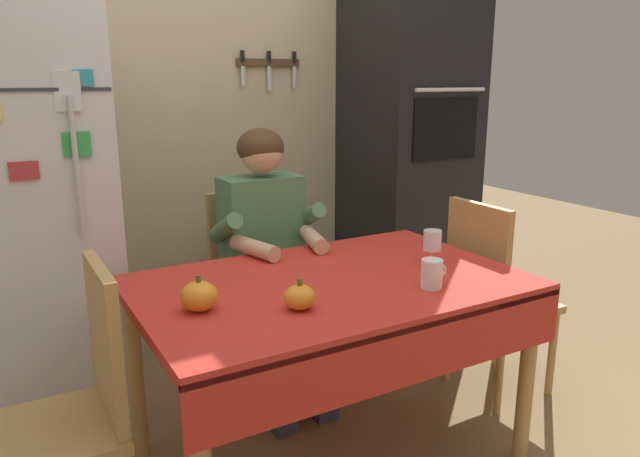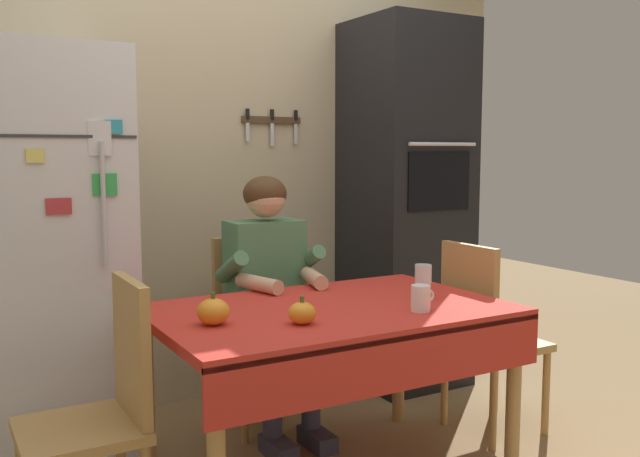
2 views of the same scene
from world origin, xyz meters
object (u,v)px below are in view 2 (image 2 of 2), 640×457
object	(u,v)px
chair_left_side	(104,404)
wine_glass	(423,275)
refrigerator	(44,257)
seated_person	(271,283)
wall_oven	(405,205)
coffee_mug	(421,298)
pumpkin_large	(302,313)
chair_right_side	(484,330)
dining_table	(332,328)
pumpkin_medium	(213,312)
chair_behind_person	(255,321)

from	to	relation	value
chair_left_side	wine_glass	size ratio (longest dim) A/B	6.57
refrigerator	seated_person	distance (m)	1.02
wall_oven	coffee_mug	bearing A→B (deg)	-124.18
pumpkin_large	seated_person	bearing A→B (deg)	72.17
chair_right_side	coffee_mug	distance (m)	0.76
dining_table	wine_glass	bearing A→B (deg)	-3.19
dining_table	pumpkin_medium	size ratio (longest dim) A/B	11.76
refrigerator	seated_person	xyz separation A→B (m)	(0.97, -0.28, -0.16)
wall_oven	dining_table	world-z (taller)	wall_oven
wall_oven	chair_left_side	size ratio (longest dim) A/B	2.26
chair_behind_person	chair_right_side	xyz separation A→B (m)	(0.88, -0.70, 0.00)
refrigerator	dining_table	size ratio (longest dim) A/B	1.29
dining_table	chair_behind_person	world-z (taller)	chair_behind_person
pumpkin_large	chair_right_side	bearing A→B (deg)	12.96
wall_oven	wine_glass	distance (m)	1.15
wall_oven	seated_person	world-z (taller)	wall_oven
chair_left_side	wine_glass	distance (m)	1.38
dining_table	chair_left_side	distance (m)	0.91
refrigerator	pumpkin_large	size ratio (longest dim) A/B	17.46
chair_left_side	pumpkin_large	size ratio (longest dim) A/B	9.02
chair_right_side	pumpkin_large	distance (m)	1.19
chair_behind_person	coffee_mug	size ratio (longest dim) A/B	8.98
dining_table	pumpkin_large	size ratio (longest dim) A/B	13.58
pumpkin_large	wine_glass	bearing A→B (deg)	12.45
pumpkin_medium	chair_right_side	bearing A→B (deg)	4.47
chair_right_side	coffee_mug	size ratio (longest dim) A/B	8.98
refrigerator	coffee_mug	size ratio (longest dim) A/B	17.39
chair_behind_person	pumpkin_large	distance (m)	1.03
seated_person	pumpkin_medium	bearing A→B (deg)	-130.34
seated_person	dining_table	bearing A→B (deg)	-92.04
pumpkin_large	refrigerator	bearing A→B (deg)	124.39
refrigerator	chair_right_side	distance (m)	2.05
chair_right_side	pumpkin_medium	distance (m)	1.44
dining_table	pumpkin_medium	distance (m)	0.53
wine_glass	wall_oven	bearing A→B (deg)	57.18
seated_person	chair_behind_person	bearing A→B (deg)	90.00
pumpkin_large	dining_table	bearing A→B (deg)	36.99
refrigerator	pumpkin_medium	distance (m)	1.01
refrigerator	dining_table	bearing A→B (deg)	-42.91
chair_right_side	pumpkin_medium	world-z (taller)	chair_right_side
chair_right_side	wine_glass	bearing A→B (deg)	-166.30
seated_person	pumpkin_large	distance (m)	0.82
chair_left_side	coffee_mug	size ratio (longest dim) A/B	8.98
dining_table	seated_person	bearing A→B (deg)	87.96
seated_person	chair_right_side	xyz separation A→B (m)	(0.88, -0.52, -0.23)
wall_oven	chair_behind_person	bearing A→B (deg)	-172.79
chair_behind_person	chair_left_side	distance (m)	1.22
refrigerator	chair_behind_person	xyz separation A→B (m)	(0.97, -0.09, -0.39)
refrigerator	seated_person	bearing A→B (deg)	-16.04
pumpkin_medium	dining_table	bearing A→B (deg)	2.50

